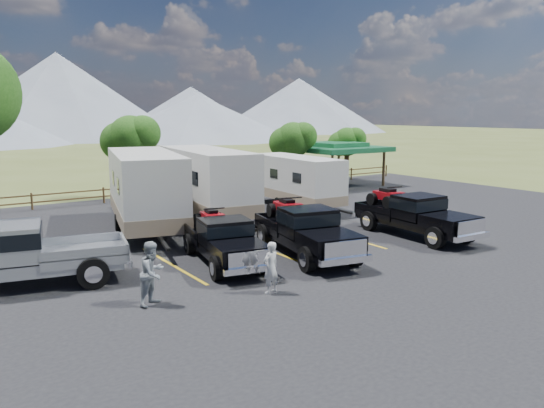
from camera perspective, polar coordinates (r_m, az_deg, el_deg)
ground at (r=19.46m, az=10.83°, el=-6.49°), size 320.00×320.00×0.00m
asphalt_lot at (r=21.58m, az=5.18°, el=-4.67°), size 44.00×34.00×0.04m
stall_lines at (r=22.33m, az=3.55°, el=-4.09°), size 12.12×5.50×0.01m
tree_ne_a at (r=37.52m, az=2.24°, el=6.87°), size 3.11×2.92×4.76m
tree_ne_b at (r=42.12m, az=8.04°, el=6.62°), size 2.77×2.59×4.27m
tree_north at (r=34.08m, az=-15.00°, el=6.84°), size 3.46×3.24×5.25m
rail_fence at (r=35.45m, az=-8.34°, el=1.93°), size 36.12×0.12×1.00m
pavilion at (r=40.08m, az=6.91°, el=6.00°), size 6.20×6.20×3.22m
rig_left at (r=19.16m, az=-5.26°, el=-3.75°), size 2.82×5.74×1.84m
rig_center at (r=20.21m, az=3.54°, el=-2.73°), size 3.14×6.39×2.04m
rig_right at (r=24.05m, az=14.99°, el=-1.02°), size 2.42×6.22×2.05m
trailer_left at (r=24.92m, az=-13.46°, el=1.50°), size 4.61×10.31×3.59m
trailer_center at (r=27.25m, az=-7.03°, el=2.32°), size 3.71×10.21×3.53m
trailer_right at (r=30.20m, az=2.61°, el=2.49°), size 2.54×8.39×2.91m
pickup_silver at (r=18.21m, az=-25.61°, el=-4.91°), size 6.97×3.49×2.00m
person_a at (r=15.95m, az=-0.14°, el=-6.85°), size 0.64×0.48×1.58m
person_b at (r=15.37m, az=-12.73°, el=-7.26°), size 1.12×1.05×1.83m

